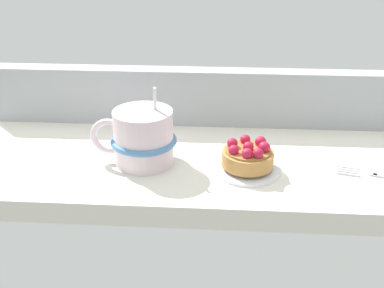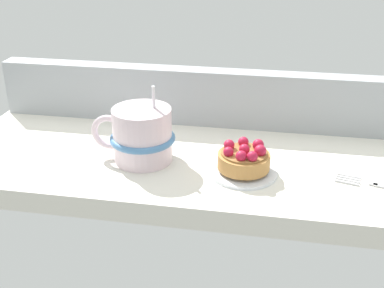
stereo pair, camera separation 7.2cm
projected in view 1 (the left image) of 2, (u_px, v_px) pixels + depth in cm
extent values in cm
cube|color=silver|center=(218.00, 165.00, 77.98)|extent=(87.59, 31.01, 3.36)
cube|color=#9EA3A8|center=(220.00, 97.00, 87.30)|extent=(85.84, 3.87, 10.17)
cylinder|color=silver|center=(244.00, 168.00, 72.58)|extent=(10.15, 10.15, 0.99)
cylinder|color=silver|center=(244.00, 169.00, 72.69)|extent=(5.58, 5.58, 0.49)
cylinder|color=#B77F42|center=(245.00, 158.00, 71.89)|extent=(7.74, 7.74, 2.26)
cylinder|color=olive|center=(245.00, 151.00, 71.34)|extent=(6.81, 6.81, 0.30)
sphere|color=#B71938|center=(245.00, 147.00, 71.07)|extent=(1.59, 1.59, 1.59)
sphere|color=#B71938|center=(261.00, 147.00, 70.71)|extent=(1.79, 1.79, 1.79)
sphere|color=#B71938|center=(257.00, 142.00, 72.58)|extent=(1.71, 1.71, 1.71)
sphere|color=#B71938|center=(242.00, 140.00, 73.50)|extent=(1.62, 1.62, 1.62)
sphere|color=#B71938|center=(229.00, 143.00, 72.02)|extent=(1.63, 1.63, 1.63)
sphere|color=#B71938|center=(230.00, 150.00, 70.12)|extent=(1.54, 1.54, 1.54)
sphere|color=#B71938|center=(244.00, 154.00, 69.05)|extent=(1.64, 1.64, 1.64)
sphere|color=#B71938|center=(255.00, 153.00, 68.93)|extent=(1.56, 1.56, 1.56)
cylinder|color=silver|center=(141.00, 137.00, 73.49)|extent=(9.10, 9.10, 8.57)
torus|color=#4C7FB2|center=(141.00, 141.00, 73.73)|extent=(10.18, 10.18, 1.03)
torus|color=silver|center=(106.00, 136.00, 73.82)|extent=(5.80, 1.00, 5.80)
cylinder|color=silver|center=(152.00, 105.00, 71.82)|extent=(0.88, 1.96, 5.97)
cube|color=silver|center=(370.00, 174.00, 71.30)|extent=(1.30, 0.84, 0.60)
cube|color=silver|center=(346.00, 167.00, 73.24)|extent=(3.45, 1.10, 0.60)
cube|color=silver|center=(345.00, 169.00, 72.61)|extent=(3.45, 1.10, 0.60)
cube|color=silver|center=(345.00, 171.00, 71.98)|extent=(3.45, 1.10, 0.60)
cube|color=silver|center=(345.00, 174.00, 71.35)|extent=(3.45, 1.10, 0.60)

